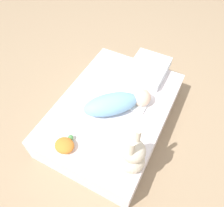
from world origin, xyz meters
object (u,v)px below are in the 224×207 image
(swaddled_baby, at_px, (117,103))
(bunny_plush, at_px, (132,156))
(pillow, at_px, (148,69))
(turtle_plush, at_px, (65,145))

(swaddled_baby, height_order, bunny_plush, bunny_plush)
(swaddled_baby, bearing_deg, pillow, 39.27)
(bunny_plush, bearing_deg, pillow, 14.78)
(bunny_plush, height_order, turtle_plush, bunny_plush)
(pillow, relative_size, turtle_plush, 2.56)
(bunny_plush, bearing_deg, turtle_plush, 101.04)
(bunny_plush, relative_size, turtle_plush, 2.50)
(pillow, distance_m, bunny_plush, 0.86)
(swaddled_baby, relative_size, pillow, 1.20)
(swaddled_baby, bearing_deg, turtle_plush, -153.39)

